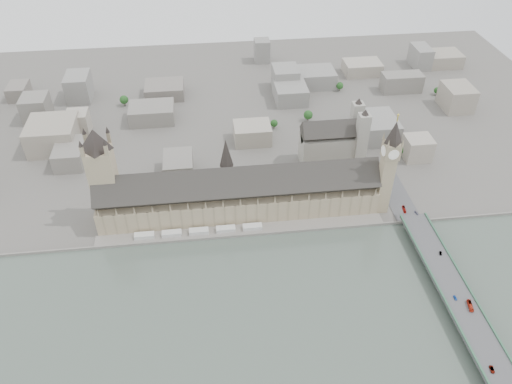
{
  "coord_description": "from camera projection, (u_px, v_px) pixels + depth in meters",
  "views": [
    {
      "loc": [
        -27.41,
        -348.98,
        321.38
      ],
      "look_at": [
        16.42,
        18.06,
        25.35
      ],
      "focal_mm": 35.0,
      "sensor_mm": 36.0,
      "label": 1
    }
  ],
  "objects": [
    {
      "name": "elizabeth_tower",
      "position": [
        389.0,
        161.0,
        456.56
      ],
      "size": [
        17.0,
        17.0,
        107.5
      ],
      "color": "gray",
      "rests_on": "ground"
    },
    {
      "name": "car_silver",
      "position": [
        441.0,
        253.0,
        430.45
      ],
      "size": [
        2.93,
        4.77,
        1.48
      ],
      "primitive_type": "imported",
      "rotation": [
        0.0,
        0.0,
        -0.32
      ],
      "color": "gray",
      "rests_on": "westminster_bridge"
    },
    {
      "name": "car_blue",
      "position": [
        455.0,
        298.0,
        392.41
      ],
      "size": [
        1.91,
        4.65,
        1.58
      ],
      "primitive_type": "imported",
      "rotation": [
        0.0,
        0.0,
        -0.01
      ],
      "color": "#1B4EAF",
      "rests_on": "westminster_bridge"
    },
    {
      "name": "red_bus_north",
      "position": [
        404.0,
        209.0,
        474.92
      ],
      "size": [
        3.63,
        9.91,
        2.7
      ],
      "primitive_type": "imported",
      "rotation": [
        0.0,
        0.0,
        -0.14
      ],
      "color": "red",
      "rests_on": "westminster_bridge"
    },
    {
      "name": "red_bus_south",
      "position": [
        470.0,
        306.0,
        385.4
      ],
      "size": [
        4.68,
        11.4,
        3.09
      ],
      "primitive_type": "imported",
      "rotation": [
        0.0,
        0.0,
        -0.19
      ],
      "color": "red",
      "rests_on": "westminster_bridge"
    },
    {
      "name": "car_grey",
      "position": [
        492.0,
        369.0,
        343.54
      ],
      "size": [
        3.81,
        6.36,
        1.65
      ],
      "primitive_type": "imported",
      "rotation": [
        0.0,
        0.0,
        -0.19
      ],
      "color": "gray",
      "rests_on": "westminster_bridge"
    },
    {
      "name": "bridge_parapets",
      "position": [
        469.0,
        315.0,
        379.82
      ],
      "size": [
        25.0,
        235.0,
        1.15
      ],
      "primitive_type": null,
      "color": "#356147",
      "rests_on": "westminster_bridge"
    },
    {
      "name": "central_tower",
      "position": [
        226.0,
        161.0,
        456.92
      ],
      "size": [
        13.0,
        13.0,
        48.0
      ],
      "color": "gray",
      "rests_on": "ground"
    },
    {
      "name": "ground",
      "position": [
        241.0,
        226.0,
        473.9
      ],
      "size": [
        900.0,
        900.0,
        0.0
      ],
      "primitive_type": "plane",
      "color": "#595651",
      "rests_on": "ground"
    },
    {
      "name": "city_skyline_inland",
      "position": [
        223.0,
        89.0,
        651.91
      ],
      "size": [
        720.0,
        360.0,
        38.0
      ],
      "primitive_type": null,
      "color": "gray",
      "rests_on": "ground"
    },
    {
      "name": "river_terrace",
      "position": [
        242.0,
        230.0,
        467.46
      ],
      "size": [
        270.0,
        15.0,
        2.0
      ],
      "primitive_type": "cube",
      "color": "slate",
      "rests_on": "ground"
    },
    {
      "name": "car_approach",
      "position": [
        416.0,
        213.0,
        471.83
      ],
      "size": [
        3.49,
        5.44,
        1.47
      ],
      "primitive_type": "imported",
      "rotation": [
        0.0,
        0.0,
        0.31
      ],
      "color": "gray",
      "rests_on": "westminster_bridge"
    },
    {
      "name": "embankment_wall",
      "position": [
        243.0,
        236.0,
        461.34
      ],
      "size": [
        600.0,
        1.5,
        3.0
      ],
      "primitive_type": "cube",
      "color": "slate",
      "rests_on": "ground"
    },
    {
      "name": "park_trees",
      "position": [
        226.0,
        182.0,
        514.79
      ],
      "size": [
        110.0,
        30.0,
        15.0
      ],
      "primitive_type": null,
      "color": "#1C4217",
      "rests_on": "ground"
    },
    {
      "name": "westminster_bridge",
      "position": [
        443.0,
        276.0,
        417.87
      ],
      "size": [
        25.0,
        325.0,
        10.25
      ],
      "primitive_type": "cube",
      "color": "#474749",
      "rests_on": "ground"
    },
    {
      "name": "westminster_abbey",
      "position": [
        334.0,
        142.0,
        542.12
      ],
      "size": [
        68.0,
        36.0,
        64.0
      ],
      "color": "#9B968C",
      "rests_on": "ground"
    },
    {
      "name": "palace_of_westminster",
      "position": [
        239.0,
        194.0,
        474.97
      ],
      "size": [
        265.0,
        40.73,
        55.44
      ],
      "color": "gray",
      "rests_on": "ground"
    },
    {
      "name": "victoria_tower",
      "position": [
        102.0,
        172.0,
        448.25
      ],
      "size": [
        30.0,
        30.0,
        100.0
      ],
      "color": "gray",
      "rests_on": "ground"
    },
    {
      "name": "terrace_tents",
      "position": [
        199.0,
        231.0,
        462.27
      ],
      "size": [
        118.0,
        7.0,
        4.0
      ],
      "color": "silver",
      "rests_on": "river_terrace"
    }
  ]
}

